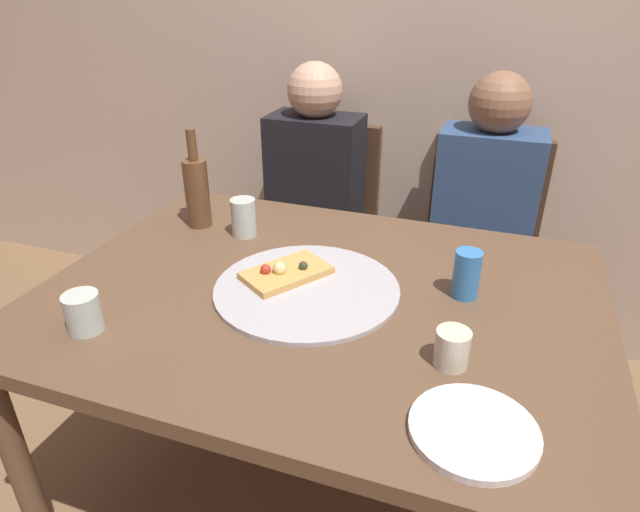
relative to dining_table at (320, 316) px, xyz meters
name	(u,v)px	position (x,y,z in m)	size (l,w,h in m)	color
ground_plane	(320,492)	(0.00, 0.00, -0.67)	(8.00, 8.00, 0.00)	brown
back_wall	(418,19)	(0.00, 1.11, 0.63)	(6.00, 0.10, 2.60)	#BCA893
dining_table	(320,316)	(0.00, 0.00, 0.00)	(1.39, 1.03, 0.74)	brown
pizza_tray	(307,289)	(-0.03, -0.01, 0.08)	(0.47, 0.47, 0.01)	#ADADB2
pizza_slice_last	(285,272)	(-0.10, 0.02, 0.10)	(0.23, 0.26, 0.05)	tan
wine_bottle	(197,191)	(-0.49, 0.26, 0.19)	(0.07, 0.07, 0.31)	brown
tumbler_near	(452,348)	(0.35, -0.18, 0.12)	(0.07, 0.07, 0.08)	beige
tumbler_far	(244,217)	(-0.33, 0.24, 0.13)	(0.08, 0.08, 0.12)	#B7C6BC
wine_glass	(83,312)	(-0.44, -0.33, 0.12)	(0.08, 0.08, 0.09)	#B7C6BC
soda_can	(467,274)	(0.34, 0.10, 0.14)	(0.07, 0.07, 0.12)	#337AC1
plate_stack	(474,430)	(0.41, -0.36, 0.08)	(0.23, 0.23, 0.02)	white
chair_left	(320,219)	(-0.32, 0.92, -0.15)	(0.44, 0.44, 0.90)	#472D1E
chair_right	(479,242)	(0.34, 0.92, -0.15)	(0.44, 0.44, 0.90)	#472D1E
guest_in_sweater	(308,204)	(-0.32, 0.76, -0.03)	(0.36, 0.56, 1.17)	black
guest_in_beanie	(480,227)	(0.34, 0.76, -0.03)	(0.36, 0.56, 1.17)	navy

